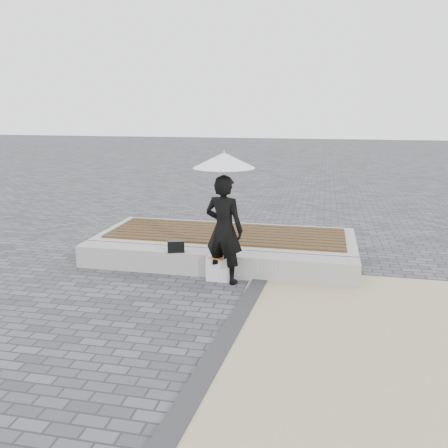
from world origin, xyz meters
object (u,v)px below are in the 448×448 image
at_px(seating_ledge, 212,263).
at_px(woman, 224,230).
at_px(parasol, 224,160).
at_px(handbag, 176,247).
at_px(canvas_tote, 219,269).

xyz_separation_m(seating_ledge, woman, (0.29, -0.36, 0.71)).
bearing_deg(woman, parasol, 14.80).
relative_size(woman, handbag, 6.21).
bearing_deg(woman, canvas_tote, -4.48).
xyz_separation_m(handbag, canvas_tote, (0.79, -0.16, -0.29)).
relative_size(woman, canvas_tote, 4.31).
relative_size(seating_ledge, canvas_tote, 11.92).
height_order(parasol, canvas_tote, parasol).
relative_size(seating_ledge, parasol, 3.97).
bearing_deg(handbag, seating_ledge, -2.35).
bearing_deg(canvas_tote, woman, -18.62).
xyz_separation_m(seating_ledge, handbag, (-0.61, -0.17, 0.30)).
bearing_deg(canvas_tote, parasol, -18.62).
relative_size(woman, parasol, 1.44).
distance_m(seating_ledge, handbag, 0.70).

